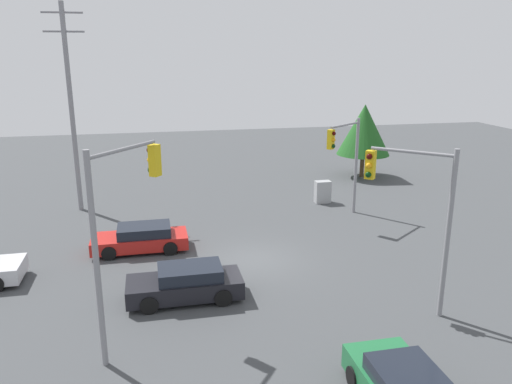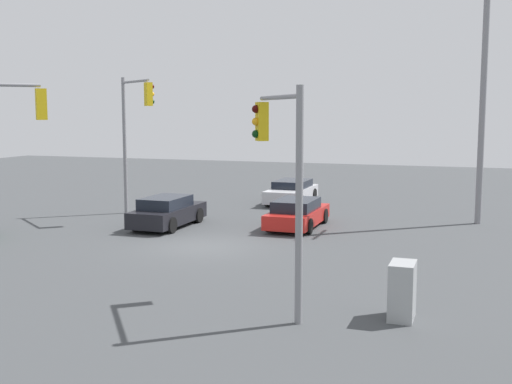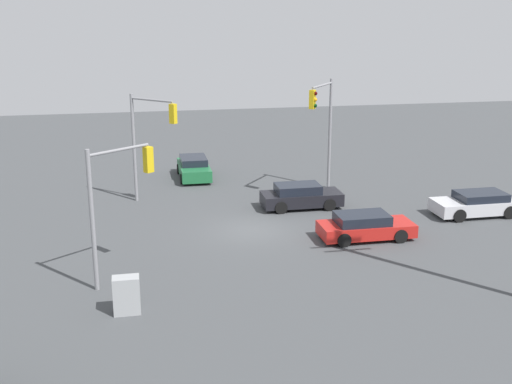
{
  "view_description": "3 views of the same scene",
  "coord_description": "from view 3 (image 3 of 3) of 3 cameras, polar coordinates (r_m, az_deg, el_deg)",
  "views": [
    {
      "loc": [
        -4.38,
        -20.88,
        9.23
      ],
      "look_at": [
        0.75,
        3.04,
        2.38
      ],
      "focal_mm": 35.0,
      "sensor_mm": 36.0,
      "label": 1
    },
    {
      "loc": [
        21.64,
        9.66,
        5.02
      ],
      "look_at": [
        -0.28,
        2.02,
        2.12
      ],
      "focal_mm": 45.0,
      "sensor_mm": 36.0,
      "label": 2
    },
    {
      "loc": [
        5.68,
        29.73,
        10.63
      ],
      "look_at": [
        0.35,
        2.76,
        2.78
      ],
      "focal_mm": 45.0,
      "sensor_mm": 36.0,
      "label": 3
    }
  ],
  "objects": [
    {
      "name": "traffic_signal_aux",
      "position": [
        25.65,
        -12.29,
        0.21
      ],
      "size": [
        2.57,
        2.02,
        5.64
      ],
      "rotation": [
        0.0,
        0.0,
        3.78
      ],
      "color": "gray",
      "rests_on": "ground_plane"
    },
    {
      "name": "sedan_silver",
      "position": [
        36.18,
        19.05,
        -1.0
      ],
      "size": [
        4.62,
        2.04,
        1.27
      ],
      "rotation": [
        0.0,
        0.0,
        -1.57
      ],
      "color": "silver",
      "rests_on": "ground_plane"
    },
    {
      "name": "sedan_red",
      "position": [
        31.16,
        9.67,
        -3.03
      ],
      "size": [
        4.51,
        1.96,
        1.26
      ],
      "rotation": [
        0.0,
        0.0,
        1.57
      ],
      "color": "red",
      "rests_on": "ground_plane"
    },
    {
      "name": "traffic_signal_main",
      "position": [
        35.88,
        -9.45,
        5.37
      ],
      "size": [
        2.44,
        2.31,
        6.16
      ],
      "rotation": [
        0.0,
        0.0,
        2.39
      ],
      "color": "gray",
      "rests_on": "ground_plane"
    },
    {
      "name": "sedan_green",
      "position": [
        42.0,
        -5.55,
        2.15
      ],
      "size": [
        2.0,
        4.28,
        1.36
      ],
      "color": "#1E6638",
      "rests_on": "ground_plane"
    },
    {
      "name": "ground_plane",
      "position": [
        32.08,
        -0.34,
        -3.41
      ],
      "size": [
        80.0,
        80.0,
        0.0
      ],
      "primitive_type": "plane",
      "color": "#424447"
    },
    {
      "name": "traffic_signal_cross",
      "position": [
        37.85,
        6.04,
        6.57
      ],
      "size": [
        2.14,
        2.69,
        6.69
      ],
      "rotation": [
        0.0,
        0.0,
        0.91
      ],
      "color": "gray",
      "rests_on": "ground_plane"
    },
    {
      "name": "sedan_dark",
      "position": [
        35.54,
        3.99,
        -0.38
      ],
      "size": [
        4.4,
        1.91,
        1.35
      ],
      "rotation": [
        0.0,
        0.0,
        1.57
      ],
      "color": "black",
      "rests_on": "ground_plane"
    },
    {
      "name": "electrical_cabinet",
      "position": [
        23.87,
        -11.44,
        -8.97
      ],
      "size": [
        0.97,
        0.59,
        1.41
      ],
      "primitive_type": "cube",
      "color": "#9EA0A3",
      "rests_on": "ground_plane"
    }
  ]
}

